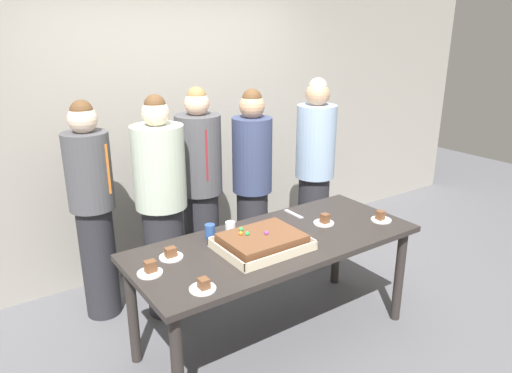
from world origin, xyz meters
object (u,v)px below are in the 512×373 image
plated_slice_center_front (150,270)px  drink_cup_middle (210,231)px  plated_slice_near_right (203,286)px  sheet_cake (262,242)px  plated_slice_near_left (324,221)px  plated_slice_far_left (171,255)px  person_striped_tie_right (200,190)px  person_back_corner (162,208)px  party_table (276,252)px  person_far_right_suit (315,171)px  drink_cup_nearest (230,229)px  plated_slice_far_right (381,218)px  cake_server_utensil (294,214)px  person_serving_front (252,184)px

plated_slice_center_front → drink_cup_middle: size_ratio=1.50×
plated_slice_near_right → sheet_cake: bearing=22.9°
plated_slice_near_left → plated_slice_far_left: 1.16m
plated_slice_center_front → person_striped_tie_right: person_striped_tie_right is taller
drink_cup_middle → person_back_corner: person_back_corner is taller
party_table → person_far_right_suit: (1.01, 0.76, 0.21)m
drink_cup_nearest → drink_cup_middle: bearing=163.0°
sheet_cake → person_far_right_suit: bearing=34.9°
plated_slice_far_left → plated_slice_far_right: plated_slice_far_right is taller
drink_cup_nearest → cake_server_utensil: size_ratio=0.50×
sheet_cake → person_striped_tie_right: (0.08, 1.00, 0.05)m
drink_cup_nearest → cake_server_utensil: (0.60, 0.05, -0.05)m
plated_slice_near_left → plated_slice_far_right: 0.43m
plated_slice_center_front → person_far_right_suit: 2.02m
cake_server_utensil → person_back_corner: 1.00m
plated_slice_near_right → person_back_corner: bearing=77.7°
sheet_cake → plated_slice_far_left: 0.59m
sheet_cake → drink_cup_middle: size_ratio=5.65×
party_table → sheet_cake: (-0.15, -0.05, 0.14)m
party_table → drink_cup_nearest: 0.35m
plated_slice_far_right → drink_cup_nearest: 1.14m
party_table → person_striped_tie_right: person_striped_tie_right is taller
plated_slice_center_front → sheet_cake: bearing=-7.5°
plated_slice_far_left → person_far_right_suit: (1.71, 0.60, 0.10)m
drink_cup_nearest → drink_cup_middle: size_ratio=1.00×
party_table → drink_cup_nearest: bearing=133.2°
plated_slice_far_right → person_back_corner: (-1.32, 0.95, 0.07)m
plated_slice_center_front → person_back_corner: 0.83m
sheet_cake → person_back_corner: person_back_corner is taller
drink_cup_middle → cake_server_utensil: bearing=0.9°
plated_slice_near_right → drink_cup_nearest: (0.50, 0.52, 0.03)m
plated_slice_far_right → cake_server_utensil: 0.65m
sheet_cake → drink_cup_nearest: bearing=103.4°
cake_server_utensil → drink_cup_middle: bearing=-179.1°
person_back_corner → person_striped_tie_right: bearing=90.8°
plated_slice_center_front → person_striped_tie_right: size_ratio=0.09×
person_striped_tie_right → person_serving_front: bearing=81.9°
plated_slice_far_right → drink_cup_nearest: size_ratio=1.50×
party_table → plated_slice_far_right: bearing=-12.0°
plated_slice_near_left → person_serving_front: person_serving_front is taller
plated_slice_center_front → plated_slice_near_left: bearing=-1.3°
plated_slice_far_left → drink_cup_nearest: drink_cup_nearest is taller
person_far_right_suit → plated_slice_far_right: bearing=44.9°
plated_slice_center_front → person_far_right_suit: (1.89, 0.71, 0.09)m
plated_slice_center_front → person_serving_front: 1.49m
plated_slice_near_left → person_serving_front: size_ratio=0.09×
plated_slice_near_left → drink_cup_middle: size_ratio=1.50×
drink_cup_nearest → drink_cup_middle: 0.14m
plated_slice_near_left → cake_server_utensil: (-0.07, 0.27, -0.02)m
plated_slice_far_right → plated_slice_center_front: bearing=172.6°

